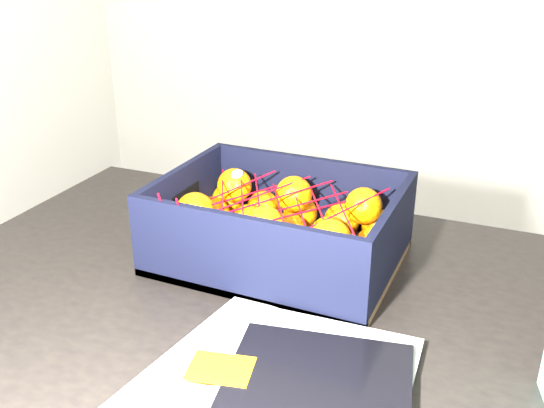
% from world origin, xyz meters
% --- Properties ---
extents(table, '(1.22, 0.83, 0.75)m').
position_xyz_m(table, '(0.01, -0.10, 0.65)').
color(table, black).
rests_on(table, ground).
extents(magazine_stack, '(0.35, 0.35, 0.02)m').
position_xyz_m(magazine_stack, '(0.06, -0.26, 0.76)').
color(magazine_stack, '#B4B4B0').
rests_on(magazine_stack, table).
extents(produce_crate, '(0.37, 0.28, 0.13)m').
position_xyz_m(produce_crate, '(-0.07, 0.04, 0.79)').
color(produce_crate, olive).
rests_on(produce_crate, table).
extents(clementine_heap, '(0.35, 0.25, 0.11)m').
position_xyz_m(clementine_heap, '(-0.08, 0.04, 0.80)').
color(clementine_heap, orange).
rests_on(clementine_heap, produce_crate).
extents(mesh_net, '(0.30, 0.24, 0.09)m').
position_xyz_m(mesh_net, '(-0.08, 0.02, 0.85)').
color(mesh_net, red).
rests_on(mesh_net, clementine_heap).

